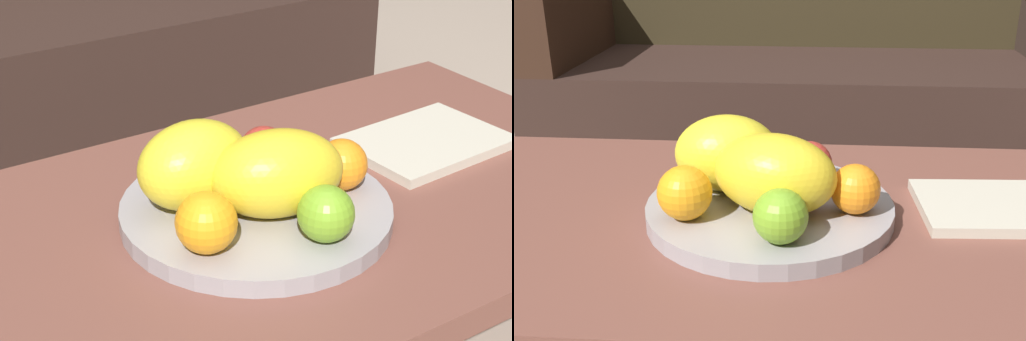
% 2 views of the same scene
% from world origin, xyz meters
% --- Properties ---
extents(coffee_table, '(1.30, 0.65, 0.39)m').
position_xyz_m(coffee_table, '(0.00, 0.00, 0.35)').
color(coffee_table, brown).
rests_on(coffee_table, ground_plane).
extents(couch, '(1.70, 0.70, 0.90)m').
position_xyz_m(couch, '(0.05, 1.18, 0.30)').
color(couch, black).
rests_on(couch, ground_plane).
extents(fruit_bowl, '(0.37, 0.37, 0.03)m').
position_xyz_m(fruit_bowl, '(0.01, -0.01, 0.40)').
color(fruit_bowl, '#969195').
rests_on(fruit_bowl, coffee_table).
extents(melon_large_front, '(0.21, 0.16, 0.12)m').
position_xyz_m(melon_large_front, '(0.02, -0.05, 0.47)').
color(melon_large_front, yellow).
rests_on(melon_large_front, fruit_bowl).
extents(melon_smaller_beside, '(0.17, 0.13, 0.12)m').
position_xyz_m(melon_smaller_beside, '(-0.06, 0.03, 0.47)').
color(melon_smaller_beside, yellow).
rests_on(melon_smaller_beside, fruit_bowl).
extents(orange_front, '(0.08, 0.08, 0.08)m').
position_xyz_m(orange_front, '(-0.10, -0.08, 0.45)').
color(orange_front, orange).
rests_on(orange_front, fruit_bowl).
extents(orange_left, '(0.07, 0.07, 0.07)m').
position_xyz_m(orange_left, '(0.14, -0.04, 0.45)').
color(orange_left, orange).
rests_on(orange_left, fruit_bowl).
extents(apple_front, '(0.07, 0.07, 0.07)m').
position_xyz_m(apple_front, '(0.07, 0.06, 0.45)').
color(apple_front, '#AE3228').
rests_on(apple_front, fruit_bowl).
extents(apple_left, '(0.07, 0.07, 0.07)m').
position_xyz_m(apple_left, '(0.03, -0.14, 0.45)').
color(apple_left, '#70A526').
rests_on(apple_left, fruit_bowl).
extents(banana_bunch, '(0.18, 0.10, 0.06)m').
position_xyz_m(banana_bunch, '(-0.00, 0.05, 0.44)').
color(banana_bunch, yellow).
rests_on(banana_bunch, fruit_bowl).
extents(magazine, '(0.26, 0.19, 0.02)m').
position_xyz_m(magazine, '(0.36, 0.03, 0.39)').
color(magazine, beige).
rests_on(magazine, coffee_table).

